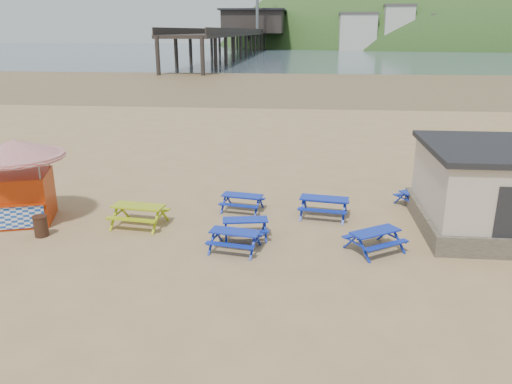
# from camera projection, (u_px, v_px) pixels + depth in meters

# --- Properties ---
(ground) EXTENTS (400.00, 400.00, 0.00)m
(ground) POSITION_uv_depth(u_px,v_px,m) (234.00, 230.00, 18.39)
(ground) COLOR tan
(ground) RESTS_ON ground
(wet_sand) EXTENTS (400.00, 400.00, 0.00)m
(wet_sand) POSITION_uv_depth(u_px,v_px,m) (289.00, 82.00, 70.45)
(wet_sand) COLOR olive
(wet_sand) RESTS_ON ground
(sea) EXTENTS (400.00, 400.00, 0.00)m
(sea) POSITION_uv_depth(u_px,v_px,m) (300.00, 51.00, 179.30)
(sea) COLOR #4A5D6A
(sea) RESTS_ON ground
(picnic_table_blue_a) EXTENTS (1.82, 1.56, 0.68)m
(picnic_table_blue_a) POSITION_uv_depth(u_px,v_px,m) (242.00, 203.00, 20.24)
(picnic_table_blue_a) COLOR #140799
(picnic_table_blue_a) RESTS_ON ground
(picnic_table_blue_b) EXTENTS (2.07, 1.77, 0.78)m
(picnic_table_blue_b) POSITION_uv_depth(u_px,v_px,m) (324.00, 207.00, 19.56)
(picnic_table_blue_b) COLOR #140799
(picnic_table_blue_b) RESTS_ON ground
(picnic_table_blue_c) EXTENTS (2.02, 1.90, 0.67)m
(picnic_table_blue_c) POSITION_uv_depth(u_px,v_px,m) (418.00, 198.00, 20.82)
(picnic_table_blue_c) COLOR #140799
(picnic_table_blue_c) RESTS_ON ground
(picnic_table_blue_d) EXTENTS (1.78, 1.53, 0.67)m
(picnic_table_blue_d) POSITION_uv_depth(u_px,v_px,m) (245.00, 228.00, 17.67)
(picnic_table_blue_d) COLOR #140799
(picnic_table_blue_d) RESTS_ON ground
(picnic_table_blue_e) EXTENTS (1.84, 1.58, 0.69)m
(picnic_table_blue_e) POSITION_uv_depth(u_px,v_px,m) (235.00, 241.00, 16.58)
(picnic_table_blue_e) COLOR #140799
(picnic_table_blue_e) RESTS_ON ground
(picnic_table_blue_f) EXTENTS (2.18, 2.09, 0.71)m
(picnic_table_blue_f) POSITION_uv_depth(u_px,v_px,m) (375.00, 241.00, 16.53)
(picnic_table_blue_f) COLOR #140799
(picnic_table_blue_f) RESTS_ON ground
(picnic_table_yellow) EXTENTS (2.09, 1.76, 0.81)m
(picnic_table_yellow) POSITION_uv_depth(u_px,v_px,m) (139.00, 215.00, 18.66)
(picnic_table_yellow) COLOR #98C50C
(picnic_table_yellow) RESTS_ON ground
(ice_cream_kiosk) EXTENTS (4.50, 4.50, 3.20)m
(ice_cream_kiosk) POSITION_uv_depth(u_px,v_px,m) (18.00, 170.00, 18.64)
(ice_cream_kiosk) COLOR #AC2C07
(ice_cream_kiosk) RESTS_ON ground
(litter_bin) EXTENTS (0.52, 0.52, 0.76)m
(litter_bin) POSITION_uv_depth(u_px,v_px,m) (41.00, 226.00, 17.70)
(litter_bin) COLOR #3C1F15
(litter_bin) RESTS_ON ground
(pier) EXTENTS (24.00, 220.00, 39.29)m
(pier) POSITION_uv_depth(u_px,v_px,m) (253.00, 35.00, 187.09)
(pier) COLOR black
(pier) RESTS_ON ground
(headland_town) EXTENTS (264.00, 144.00, 108.00)m
(headland_town) POSITION_uv_depth(u_px,v_px,m) (497.00, 69.00, 230.41)
(headland_town) COLOR #2D4C1E
(headland_town) RESTS_ON ground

